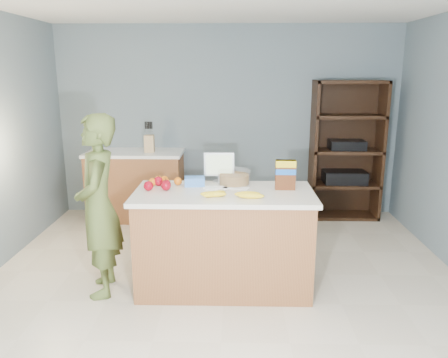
{
  "coord_description": "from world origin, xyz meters",
  "views": [
    {
      "loc": [
        0.08,
        -3.34,
        1.92
      ],
      "look_at": [
        0.0,
        0.35,
        1.0
      ],
      "focal_mm": 35.0,
      "sensor_mm": 36.0,
      "label": 1
    }
  ],
  "objects_px": {
    "person": "(99,206)",
    "tv": "(219,165)",
    "counter_peninsula": "(224,244)",
    "shelving_unit": "(345,153)",
    "cereal_box": "(285,173)"
  },
  "relations": [
    {
      "from": "person",
      "to": "tv",
      "type": "xyz_separation_m",
      "value": [
        1.02,
        0.44,
        0.27
      ]
    },
    {
      "from": "counter_peninsula",
      "to": "person",
      "type": "height_order",
      "value": "person"
    },
    {
      "from": "tv",
      "to": "person",
      "type": "bearing_deg",
      "value": -156.82
    },
    {
      "from": "counter_peninsula",
      "to": "tv",
      "type": "height_order",
      "value": "tv"
    },
    {
      "from": "shelving_unit",
      "to": "cereal_box",
      "type": "distance_m",
      "value": 2.22
    },
    {
      "from": "counter_peninsula",
      "to": "shelving_unit",
      "type": "xyz_separation_m",
      "value": [
        1.55,
        2.05,
        0.45
      ]
    },
    {
      "from": "shelving_unit",
      "to": "person",
      "type": "height_order",
      "value": "shelving_unit"
    },
    {
      "from": "shelving_unit",
      "to": "tv",
      "type": "distance_m",
      "value": 2.36
    },
    {
      "from": "shelving_unit",
      "to": "tv",
      "type": "bearing_deg",
      "value": -133.04
    },
    {
      "from": "shelving_unit",
      "to": "cereal_box",
      "type": "height_order",
      "value": "shelving_unit"
    },
    {
      "from": "counter_peninsula",
      "to": "shelving_unit",
      "type": "distance_m",
      "value": 2.61
    },
    {
      "from": "cereal_box",
      "to": "shelving_unit",
      "type": "bearing_deg",
      "value": 62.74
    },
    {
      "from": "shelving_unit",
      "to": "cereal_box",
      "type": "xyz_separation_m",
      "value": [
        -1.01,
        -1.97,
        0.19
      ]
    },
    {
      "from": "counter_peninsula",
      "to": "tv",
      "type": "distance_m",
      "value": 0.73
    },
    {
      "from": "tv",
      "to": "counter_peninsula",
      "type": "bearing_deg",
      "value": -81.07
    }
  ]
}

